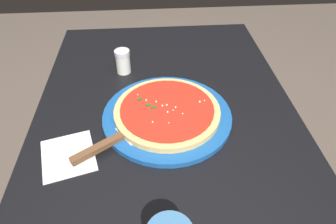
{
  "coord_description": "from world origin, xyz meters",
  "views": [
    {
      "loc": [
        -0.62,
        0.04,
        1.28
      ],
      "look_at": [
        -0.04,
        -0.0,
        0.77
      ],
      "focal_mm": 32.22,
      "sensor_mm": 36.0,
      "label": 1
    }
  ],
  "objects": [
    {
      "name": "pizza",
      "position": [
        -0.04,
        -0.0,
        0.78
      ],
      "size": [
        0.27,
        0.27,
        0.02
      ],
      "color": "#DBB26B",
      "rests_on": "serving_plate"
    },
    {
      "name": "pizza_server",
      "position": [
        -0.13,
        0.13,
        0.77
      ],
      "size": [
        0.16,
        0.21,
        0.01
      ],
      "color": "silver",
      "rests_on": "serving_plate"
    },
    {
      "name": "serving_plate",
      "position": [
        -0.04,
        -0.0,
        0.76
      ],
      "size": [
        0.33,
        0.33,
        0.01
      ],
      "primitive_type": "cylinder",
      "color": "#195199",
      "rests_on": "restaurant_table"
    },
    {
      "name": "parmesan_shaker",
      "position": [
        0.19,
        0.12,
        0.79
      ],
      "size": [
        0.05,
        0.05,
        0.07
      ],
      "color": "silver",
      "rests_on": "restaurant_table"
    },
    {
      "name": "napkin_folded_right",
      "position": [
        -0.15,
        0.23,
        0.76
      ],
      "size": [
        0.16,
        0.15,
        0.0
      ],
      "primitive_type": "cube",
      "rotation": [
        0.0,
        0.0,
        0.27
      ],
      "color": "white",
      "rests_on": "restaurant_table"
    },
    {
      "name": "restaurant_table",
      "position": [
        0.0,
        0.0,
        0.6
      ],
      "size": [
        0.98,
        0.7,
        0.75
      ],
      "color": "black",
      "rests_on": "ground_plane"
    }
  ]
}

